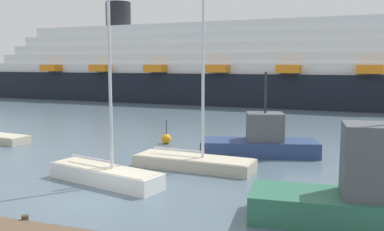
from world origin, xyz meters
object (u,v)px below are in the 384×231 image
cruise_ship (200,69)px  fishing_boat_0 (376,192)px  sailboat_2 (105,173)px  fishing_boat_1 (260,141)px  sailboat_3 (194,160)px  channel_buoy_0 (166,139)px

cruise_ship → fishing_boat_0: bearing=-61.4°
sailboat_2 → fishing_boat_1: sailboat_2 is taller
sailboat_3 → fishing_boat_0: size_ratio=1.19×
sailboat_3 → cruise_ship: cruise_ship is taller
fishing_boat_0 → channel_buoy_0: fishing_boat_0 is taller
fishing_boat_0 → channel_buoy_0: (-13.48, 12.65, -0.93)m
sailboat_2 → channel_buoy_0: sailboat_2 is taller
sailboat_2 → cruise_ship: (-9.06, 45.48, 4.75)m
sailboat_2 → sailboat_3: size_ratio=0.95×
fishing_boat_1 → cruise_ship: cruise_ship is taller
sailboat_3 → channel_buoy_0: bearing=128.8°
fishing_boat_1 → channel_buoy_0: 7.70m
sailboat_3 → cruise_ship: (-12.41, 41.17, 4.81)m
sailboat_3 → fishing_boat_1: 5.67m
channel_buoy_0 → cruise_ship: cruise_ship is taller
channel_buoy_0 → sailboat_3: bearing=-56.4°
sailboat_2 → sailboat_3: bearing=67.4°
sailboat_3 → channel_buoy_0: sailboat_3 is taller
cruise_ship → sailboat_3: bearing=-69.1°
fishing_boat_1 → channel_buoy_0: fishing_boat_1 is taller
sailboat_2 → cruise_ship: bearing=116.5°
sailboat_3 → fishing_boat_1: bearing=62.2°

